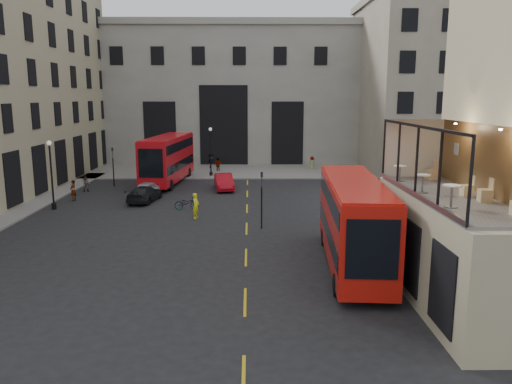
{
  "coord_description": "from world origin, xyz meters",
  "views": [
    {
      "loc": [
        -1.8,
        -20.02,
        8.63
      ],
      "look_at": [
        -1.41,
        9.28,
        3.0
      ],
      "focal_mm": 35.0,
      "sensor_mm": 36.0,
      "label": 1
    }
  ],
  "objects_px": {
    "cafe_chair_b": "(486,195)",
    "cyclist": "(196,206)",
    "traffic_light_far": "(113,162)",
    "car_b": "(224,182)",
    "street_lamp_a": "(52,179)",
    "car_c": "(145,194)",
    "pedestrian_e": "(73,191)",
    "cafe_table_far": "(400,171)",
    "cafe_chair_d": "(432,174)",
    "pedestrian_a": "(86,184)",
    "pedestrian_c": "(218,165)",
    "pedestrian_d": "(312,163)",
    "cafe_chair_c": "(467,190)",
    "cafe_table_near": "(452,193)",
    "bus_far": "(168,157)",
    "cafe_table_mid": "(423,181)",
    "car_a": "(145,190)",
    "traffic_light_near": "(262,193)",
    "street_lamp_b": "(211,155)",
    "pedestrian_b": "(211,162)",
    "bicycle": "(187,203)"
  },
  "relations": [
    {
      "from": "pedestrian_a",
      "to": "pedestrian_c",
      "type": "height_order",
      "value": "pedestrian_c"
    },
    {
      "from": "bus_far",
      "to": "cafe_table_far",
      "type": "xyz_separation_m",
      "value": [
        15.43,
        -26.17,
        2.45
      ]
    },
    {
      "from": "pedestrian_d",
      "to": "cafe_table_mid",
      "type": "relative_size",
      "value": 2.06
    },
    {
      "from": "car_c",
      "to": "cafe_chair_d",
      "type": "relative_size",
      "value": 4.95
    },
    {
      "from": "traffic_light_far",
      "to": "bus_far",
      "type": "relative_size",
      "value": 0.32
    },
    {
      "from": "street_lamp_a",
      "to": "cafe_table_mid",
      "type": "distance_m",
      "value": 28.56
    },
    {
      "from": "car_b",
      "to": "cyclist",
      "type": "height_order",
      "value": "cyclist"
    },
    {
      "from": "street_lamp_a",
      "to": "cafe_chair_d",
      "type": "bearing_deg",
      "value": -29.79
    },
    {
      "from": "pedestrian_a",
      "to": "pedestrian_c",
      "type": "xyz_separation_m",
      "value": [
        11.34,
        11.98,
        0.05
      ]
    },
    {
      "from": "cafe_chair_c",
      "to": "cafe_chair_d",
      "type": "relative_size",
      "value": 0.94
    },
    {
      "from": "cafe_chair_d",
      "to": "cafe_table_near",
      "type": "bearing_deg",
      "value": -103.84
    },
    {
      "from": "traffic_light_far",
      "to": "cafe_chair_d",
      "type": "bearing_deg",
      "value": -47.07
    },
    {
      "from": "cafe_table_far",
      "to": "cafe_chair_d",
      "type": "height_order",
      "value": "cafe_chair_d"
    },
    {
      "from": "car_c",
      "to": "pedestrian_a",
      "type": "xyz_separation_m",
      "value": [
        -6.24,
        4.43,
        0.11
      ]
    },
    {
      "from": "traffic_light_far",
      "to": "bus_far",
      "type": "xyz_separation_m",
      "value": [
        5.03,
        1.82,
        0.23
      ]
    },
    {
      "from": "cafe_chair_d",
      "to": "cafe_table_mid",
      "type": "bearing_deg",
      "value": -115.31
    },
    {
      "from": "street_lamp_a",
      "to": "cafe_chair_d",
      "type": "xyz_separation_m",
      "value": [
        24.19,
        -13.85,
        2.49
      ]
    },
    {
      "from": "car_b",
      "to": "pedestrian_a",
      "type": "distance_m",
      "value": 12.6
    },
    {
      "from": "cafe_chair_b",
      "to": "traffic_light_far",
      "type": "bearing_deg",
      "value": 127.44
    },
    {
      "from": "cyclist",
      "to": "pedestrian_c",
      "type": "xyz_separation_m",
      "value": [
        0.23,
        22.23,
        -0.09
      ]
    },
    {
      "from": "street_lamp_b",
      "to": "cafe_table_mid",
      "type": "relative_size",
      "value": 6.74
    },
    {
      "from": "cafe_table_near",
      "to": "cafe_chair_b",
      "type": "xyz_separation_m",
      "value": [
        1.72,
        0.93,
        -0.27
      ]
    },
    {
      "from": "cyclist",
      "to": "cafe_chair_c",
      "type": "relative_size",
      "value": 2.11
    },
    {
      "from": "car_c",
      "to": "cafe_table_near",
      "type": "relative_size",
      "value": 5.44
    },
    {
      "from": "street_lamp_a",
      "to": "traffic_light_far",
      "type": "bearing_deg",
      "value": 78.69
    },
    {
      "from": "pedestrian_e",
      "to": "cafe_chair_c",
      "type": "height_order",
      "value": "cafe_chair_c"
    },
    {
      "from": "traffic_light_far",
      "to": "car_b",
      "type": "distance_m",
      "value": 11.09
    },
    {
      "from": "cafe_chair_c",
      "to": "street_lamp_a",
      "type": "bearing_deg",
      "value": 143.24
    },
    {
      "from": "cafe_table_far",
      "to": "cafe_table_mid",
      "type": "bearing_deg",
      "value": -88.38
    },
    {
      "from": "pedestrian_d",
      "to": "cafe_chair_c",
      "type": "height_order",
      "value": "cafe_chair_c"
    },
    {
      "from": "pedestrian_a",
      "to": "car_a",
      "type": "bearing_deg",
      "value": -28.45
    },
    {
      "from": "cyclist",
      "to": "street_lamp_a",
      "type": "bearing_deg",
      "value": 92.65
    },
    {
      "from": "pedestrian_d",
      "to": "pedestrian_e",
      "type": "relative_size",
      "value": 0.93
    },
    {
      "from": "bus_far",
      "to": "cafe_chair_c",
      "type": "relative_size",
      "value": 13.9
    },
    {
      "from": "cafe_chair_c",
      "to": "cafe_chair_d",
      "type": "distance_m",
      "value": 4.18
    },
    {
      "from": "bus_far",
      "to": "cafe_chair_c",
      "type": "distance_m",
      "value": 34.48
    },
    {
      "from": "pedestrian_e",
      "to": "pedestrian_a",
      "type": "bearing_deg",
      "value": -165.98
    },
    {
      "from": "car_a",
      "to": "cafe_chair_d",
      "type": "bearing_deg",
      "value": -33.79
    },
    {
      "from": "street_lamp_a",
      "to": "car_c",
      "type": "relative_size",
      "value": 1.17
    },
    {
      "from": "traffic_light_near",
      "to": "traffic_light_far",
      "type": "distance_m",
      "value": 21.26
    },
    {
      "from": "pedestrian_e",
      "to": "cafe_chair_b",
      "type": "distance_m",
      "value": 32.99
    },
    {
      "from": "cafe_chair_b",
      "to": "cyclist",
      "type": "bearing_deg",
      "value": 128.89
    },
    {
      "from": "cafe_table_far",
      "to": "cafe_chair_c",
      "type": "height_order",
      "value": "cafe_chair_c"
    },
    {
      "from": "pedestrian_a",
      "to": "cafe_chair_d",
      "type": "relative_size",
      "value": 1.68
    },
    {
      "from": "street_lamp_a",
      "to": "pedestrian_a",
      "type": "relative_size",
      "value": 3.46
    },
    {
      "from": "pedestrian_c",
      "to": "cafe_table_near",
      "type": "relative_size",
      "value": 1.97
    },
    {
      "from": "bicycle",
      "to": "pedestrian_c",
      "type": "xyz_separation_m",
      "value": [
        1.26,
        19.22,
        0.34
      ]
    },
    {
      "from": "street_lamp_a",
      "to": "car_b",
      "type": "distance_m",
      "value": 15.25
    },
    {
      "from": "traffic_light_far",
      "to": "cafe_chair_c",
      "type": "height_order",
      "value": "cafe_chair_c"
    },
    {
      "from": "car_a",
      "to": "pedestrian_b",
      "type": "bearing_deg",
      "value": 87.53
    }
  ]
}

